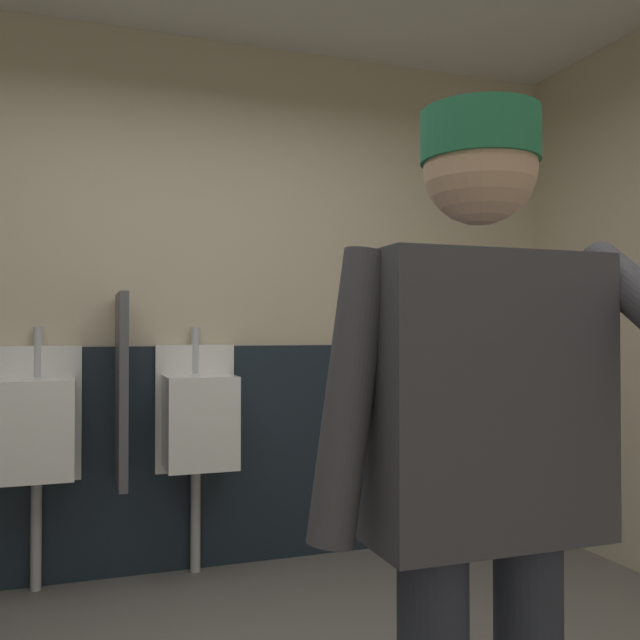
% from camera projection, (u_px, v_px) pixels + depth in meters
% --- Properties ---
extents(wall_back, '(4.95, 0.12, 2.76)m').
position_uv_depth(wall_back, '(180.00, 301.00, 3.60)').
color(wall_back, beige).
rests_on(wall_back, ground_plane).
extents(wainscot_band_back, '(4.35, 0.03, 1.14)m').
position_uv_depth(wainscot_band_back, '(181.00, 457.00, 3.52)').
color(wainscot_band_back, '#19232D').
rests_on(wainscot_band_back, ground_plane).
extents(urinal_left, '(0.40, 0.34, 1.24)m').
position_uv_depth(urinal_left, '(36.00, 427.00, 3.15)').
color(urinal_left, white).
rests_on(urinal_left, ground_plane).
extents(urinal_middle, '(0.40, 0.34, 1.24)m').
position_uv_depth(urinal_middle, '(199.00, 420.00, 3.40)').
color(urinal_middle, white).
rests_on(urinal_middle, ground_plane).
extents(privacy_divider_panel, '(0.04, 0.40, 0.90)m').
position_uv_depth(privacy_divider_panel, '(121.00, 389.00, 3.22)').
color(privacy_divider_panel, '#4C4C51').
extents(person, '(0.70, 0.60, 1.66)m').
position_uv_depth(person, '(483.00, 447.00, 1.36)').
color(person, '#2D3342').
rests_on(person, ground_plane).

